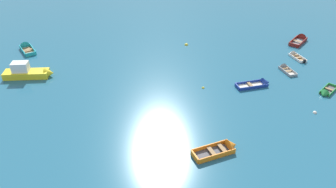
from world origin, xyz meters
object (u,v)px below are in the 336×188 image
(rowboat_white_back_row_center, at_px, (294,55))
(mooring_buoy_far_field, at_px, (203,88))
(rowboat_green_back_row_right, at_px, (326,93))
(rowboat_turquoise_foreground_center, at_px, (26,48))
(mooring_buoy_between_boats_right, at_px, (315,113))
(rowboat_deep_blue_far_back, at_px, (260,84))
(rowboat_grey_midfield_left, at_px, (284,68))
(motor_launch_yellow_cluster_inner, at_px, (29,72))
(rowboat_orange_center, at_px, (224,148))
(rowboat_maroon_outer_right, at_px, (301,39))
(mooring_buoy_central, at_px, (186,45))

(rowboat_white_back_row_center, xyz_separation_m, mooring_buoy_far_field, (-11.56, -8.40, -0.13))
(rowboat_green_back_row_right, xyz_separation_m, rowboat_turquoise_foreground_center, (-34.91, 9.40, 0.07))
(mooring_buoy_between_boats_right, bearing_deg, rowboat_deep_blue_far_back, 129.57)
(rowboat_grey_midfield_left, height_order, rowboat_white_back_row_center, rowboat_grey_midfield_left)
(rowboat_turquoise_foreground_center, xyz_separation_m, mooring_buoy_between_boats_right, (32.76, -12.89, -0.20))
(rowboat_deep_blue_far_back, height_order, motor_launch_yellow_cluster_inner, motor_launch_yellow_cluster_inner)
(rowboat_orange_center, bearing_deg, rowboat_grey_midfield_left, 60.54)
(rowboat_maroon_outer_right, bearing_deg, rowboat_green_back_row_right, -95.68)
(motor_launch_yellow_cluster_inner, relative_size, mooring_buoy_far_field, 18.17)
(rowboat_deep_blue_far_back, distance_m, mooring_buoy_between_boats_right, 6.50)
(rowboat_white_back_row_center, distance_m, mooring_buoy_between_boats_right, 12.52)
(rowboat_white_back_row_center, bearing_deg, rowboat_deep_blue_far_back, -126.34)
(rowboat_deep_blue_far_back, distance_m, rowboat_grey_midfield_left, 5.13)
(rowboat_maroon_outer_right, xyz_separation_m, mooring_buoy_between_boats_right, (-3.55, -17.57, -0.20))
(rowboat_orange_center, xyz_separation_m, rowboat_grey_midfield_left, (8.22, 14.55, -0.07))
(rowboat_maroon_outer_right, xyz_separation_m, rowboat_deep_blue_far_back, (-7.69, -12.56, -0.04))
(rowboat_green_back_row_right, xyz_separation_m, mooring_buoy_between_boats_right, (-2.15, -3.49, -0.13))
(rowboat_orange_center, distance_m, mooring_buoy_far_field, 9.84)
(rowboat_turquoise_foreground_center, distance_m, rowboat_deep_blue_far_back, 29.69)
(mooring_buoy_between_boats_right, bearing_deg, rowboat_orange_center, -147.48)
(rowboat_green_back_row_right, relative_size, motor_launch_yellow_cluster_inner, 0.51)
(mooring_buoy_far_field, bearing_deg, mooring_buoy_between_boats_right, -21.59)
(mooring_buoy_between_boats_right, bearing_deg, motor_launch_yellow_cluster_inner, 169.26)
(rowboat_white_back_row_center, distance_m, mooring_buoy_central, 13.65)
(rowboat_grey_midfield_left, bearing_deg, rowboat_green_back_row_right, -61.64)
(rowboat_maroon_outer_right, xyz_separation_m, motor_launch_yellow_cluster_inner, (-32.81, -12.02, 0.37))
(rowboat_green_back_row_right, xyz_separation_m, rowboat_grey_midfield_left, (-2.89, 5.35, -0.00))
(rowboat_turquoise_foreground_center, distance_m, mooring_buoy_central, 20.87)
(rowboat_orange_center, bearing_deg, rowboat_white_back_row_center, 60.45)
(rowboat_deep_blue_far_back, height_order, rowboat_white_back_row_center, rowboat_deep_blue_far_back)
(rowboat_orange_center, relative_size, rowboat_white_back_row_center, 1.32)
(rowboat_white_back_row_center, distance_m, mooring_buoy_far_field, 14.29)
(rowboat_grey_midfield_left, distance_m, mooring_buoy_far_field, 10.63)
(rowboat_green_back_row_right, height_order, rowboat_grey_midfield_left, rowboat_green_back_row_right)
(rowboat_turquoise_foreground_center, height_order, rowboat_white_back_row_center, rowboat_turquoise_foreground_center)
(mooring_buoy_far_field, bearing_deg, mooring_buoy_central, 99.16)
(rowboat_green_back_row_right, height_order, motor_launch_yellow_cluster_inner, motor_launch_yellow_cluster_inner)
(motor_launch_yellow_cluster_inner, relative_size, mooring_buoy_central, 11.60)
(rowboat_green_back_row_right, height_order, mooring_buoy_between_boats_right, rowboat_green_back_row_right)
(rowboat_orange_center, height_order, rowboat_white_back_row_center, rowboat_orange_center)
(rowboat_green_back_row_right, distance_m, motor_launch_yellow_cluster_inner, 31.48)
(rowboat_maroon_outer_right, height_order, rowboat_green_back_row_right, rowboat_maroon_outer_right)
(rowboat_maroon_outer_right, relative_size, rowboat_white_back_row_center, 1.31)
(rowboat_green_back_row_right, relative_size, rowboat_orange_center, 0.71)
(rowboat_maroon_outer_right, xyz_separation_m, rowboat_white_back_row_center, (-2.22, -5.12, -0.07))
(rowboat_green_back_row_right, bearing_deg, rowboat_white_back_row_center, 95.20)
(rowboat_turquoise_foreground_center, bearing_deg, rowboat_maroon_outer_right, 7.34)
(rowboat_turquoise_foreground_center, relative_size, rowboat_white_back_row_center, 1.24)
(rowboat_green_back_row_right, bearing_deg, rowboat_deep_blue_far_back, 166.48)
(mooring_buoy_between_boats_right, bearing_deg, mooring_buoy_far_field, 158.41)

